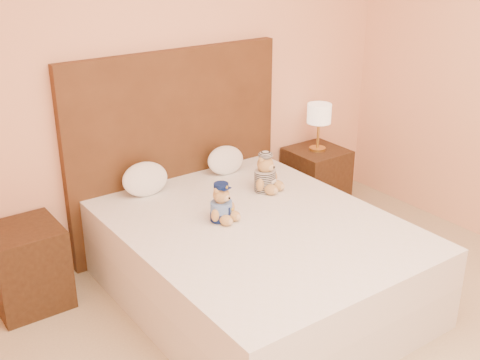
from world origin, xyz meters
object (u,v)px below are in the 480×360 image
lamp (319,116)px  pillow_left (145,178)px  bed (257,260)px  nightstand_right (316,179)px  teddy_police (221,202)px  pillow_right (226,159)px  teddy_prisoner (265,172)px  nightstand_left (27,267)px

lamp → pillow_left: lamp is taller
lamp → bed: bearing=-147.4°
bed → nightstand_right: (1.25, 0.80, -0.00)m
bed → teddy_police: bearing=132.8°
bed → pillow_right: (0.33, 0.83, 0.39)m
lamp → teddy_prisoner: lamp is taller
bed → pillow_left: (-0.36, 0.83, 0.40)m
nightstand_right → pillow_right: pillow_right is taller
teddy_police → pillow_right: teddy_police is taller
nightstand_left → teddy_police: teddy_police is taller
nightstand_left → lamp: bearing=0.0°
nightstand_left → nightstand_right: (2.50, 0.00, 0.00)m
teddy_prisoner → lamp: bearing=6.5°
pillow_left → nightstand_right: bearing=-1.1°
bed → teddy_prisoner: size_ratio=7.35×
bed → teddy_police: (-0.16, 0.17, 0.40)m
nightstand_left → nightstand_right: same height
nightstand_right → teddy_prisoner: teddy_prisoner is taller
nightstand_right → lamp: 0.57m
bed → teddy_prisoner: (0.37, 0.39, 0.41)m
bed → nightstand_right: size_ratio=3.64×
nightstand_right → nightstand_left: bearing=180.0°
nightstand_left → nightstand_right: 2.50m
lamp → pillow_right: 0.94m
pillow_left → lamp: bearing=-1.1°
nightstand_right → lamp: lamp is taller
nightstand_left → lamp: lamp is taller
lamp → teddy_police: bearing=-155.9°
teddy_prisoner → bed: bearing=-151.6°
nightstand_left → nightstand_right: bearing=0.0°
nightstand_left → teddy_prisoner: bearing=-14.3°
teddy_police → pillow_left: bearing=91.0°
nightstand_right → teddy_police: size_ratio=2.18×
lamp → nightstand_left: bearing=180.0°
bed → lamp: bearing=32.6°
lamp → teddy_prisoner: size_ratio=1.47×
bed → teddy_prisoner: 0.67m
nightstand_left → pillow_right: pillow_right is taller
nightstand_left → pillow_right: 1.62m
nightstand_right → teddy_prisoner: (-0.88, -0.41, 0.41)m
teddy_prisoner → pillow_right: 0.44m
nightstand_right → pillow_left: (-1.61, 0.03, 0.40)m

